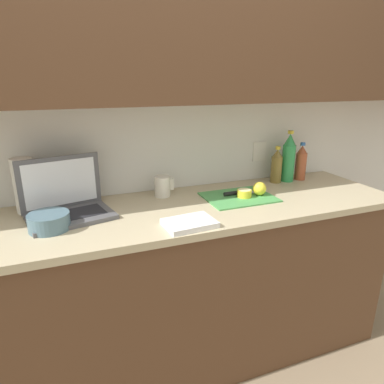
% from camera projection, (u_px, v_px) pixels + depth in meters
% --- Properties ---
extents(ground_plane, '(12.00, 12.00, 0.00)m').
position_uv_depth(ground_plane, '(170.00, 357.00, 1.99)').
color(ground_plane, '#847056').
rests_on(ground_plane, ground).
extents(wall_back, '(5.20, 0.38, 2.60)m').
position_uv_depth(wall_back, '(149.00, 75.00, 1.72)').
color(wall_back, white).
rests_on(wall_back, ground_plane).
extents(counter_unit, '(2.51, 0.64, 0.92)m').
position_uv_depth(counter_unit, '(164.00, 288.00, 1.84)').
color(counter_unit, brown).
rests_on(counter_unit, ground_plane).
extents(laptop, '(0.42, 0.34, 0.27)m').
position_uv_depth(laptop, '(67.00, 203.00, 1.61)').
color(laptop, '#515156').
rests_on(laptop, counter_unit).
extents(cutting_board, '(0.37, 0.29, 0.01)m').
position_uv_depth(cutting_board, '(239.00, 197.00, 1.86)').
color(cutting_board, '#4C9E51').
rests_on(cutting_board, counter_unit).
extents(knife, '(0.27, 0.04, 0.02)m').
position_uv_depth(knife, '(238.00, 193.00, 1.89)').
color(knife, silver).
rests_on(knife, cutting_board).
extents(lemon_half_cut, '(0.08, 0.08, 0.04)m').
position_uv_depth(lemon_half_cut, '(244.00, 193.00, 1.85)').
color(lemon_half_cut, yellow).
rests_on(lemon_half_cut, cutting_board).
extents(lemon_whole_beside, '(0.07, 0.07, 0.07)m').
position_uv_depth(lemon_whole_beside, '(259.00, 189.00, 1.87)').
color(lemon_whole_beside, yellow).
rests_on(lemon_whole_beside, cutting_board).
extents(bottle_green_soda, '(0.07, 0.07, 0.23)m').
position_uv_depth(bottle_green_soda, '(277.00, 166.00, 2.12)').
color(bottle_green_soda, olive).
rests_on(bottle_green_soda, counter_unit).
extents(bottle_oil_tall, '(0.08, 0.08, 0.32)m').
position_uv_depth(bottle_oil_tall, '(289.00, 158.00, 2.13)').
color(bottle_oil_tall, '#2D934C').
rests_on(bottle_oil_tall, counter_unit).
extents(bottle_water_clear, '(0.07, 0.07, 0.24)m').
position_uv_depth(bottle_water_clear, '(301.00, 163.00, 2.18)').
color(bottle_water_clear, '#A34C2D').
rests_on(bottle_water_clear, counter_unit).
extents(measuring_cup, '(0.11, 0.09, 0.11)m').
position_uv_depth(measuring_cup, '(163.00, 186.00, 1.88)').
color(measuring_cup, silver).
rests_on(measuring_cup, counter_unit).
extents(bowl_white, '(0.17, 0.17, 0.07)m').
position_uv_depth(bowl_white, '(49.00, 221.00, 1.46)').
color(bowl_white, slate).
rests_on(bowl_white, counter_unit).
extents(paper_towel_roll, '(0.10, 0.10, 0.27)m').
position_uv_depth(paper_towel_roll, '(25.00, 185.00, 1.63)').
color(paper_towel_roll, white).
rests_on(paper_towel_roll, counter_unit).
extents(dish_towel, '(0.23, 0.18, 0.02)m').
position_uv_depth(dish_towel, '(190.00, 223.00, 1.51)').
color(dish_towel, white).
rests_on(dish_towel, counter_unit).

